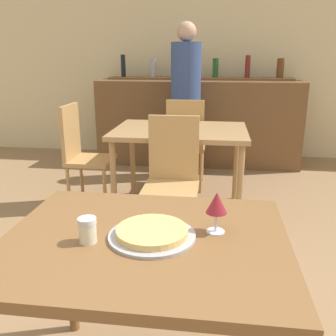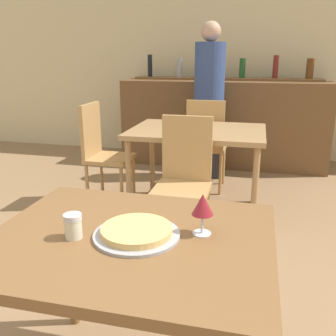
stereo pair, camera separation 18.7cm
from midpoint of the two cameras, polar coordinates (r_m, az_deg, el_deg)
name	(u,v)px [view 1 (the left image)]	position (r m, az deg, el deg)	size (l,w,h in m)	color
wall_back	(201,55)	(5.39, 4.08, 16.85)	(8.00, 0.05, 2.80)	beige
dining_table_near	(145,257)	(1.45, -7.26, -13.42)	(1.05, 0.85, 0.76)	brown
dining_table_far	(180,138)	(3.31, 0.25, 4.59)	(1.16, 0.84, 0.78)	#A87F51
bar_counter	(198,123)	(4.96, 3.50, 6.90)	(2.60, 0.56, 1.09)	brown
bar_back_shelf	(202,75)	(5.03, 4.16, 13.95)	(2.39, 0.24, 0.32)	brown
chair_far_side_front	(172,173)	(2.79, -1.28, -0.82)	(0.40, 0.40, 0.97)	tan
chair_far_side_back	(186,139)	(3.91, 1.34, 4.38)	(0.40, 0.40, 0.97)	tan
chair_far_side_left	(82,150)	(3.57, -14.50, 2.63)	(0.40, 0.40, 0.97)	tan
pizza_tray	(152,233)	(1.39, -6.36, -9.98)	(0.32, 0.32, 0.04)	#A3A3A8
cheese_shaker	(88,230)	(1.39, -16.00, -9.15)	(0.07, 0.07, 0.09)	beige
person_standing	(186,96)	(4.34, 1.46, 10.95)	(0.34, 0.34, 1.75)	#2D2D38
wine_glass	(217,204)	(1.39, 3.61, -5.57)	(0.08, 0.08, 0.16)	silver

